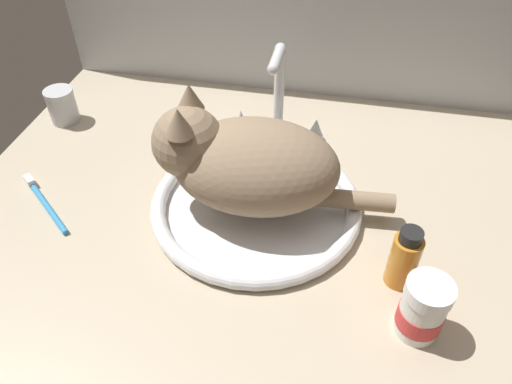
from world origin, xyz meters
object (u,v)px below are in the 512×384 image
at_px(metal_jar, 62,106).
at_px(toothbrush, 45,202).
at_px(sink_basin, 256,204).
at_px(pill_bottle, 422,310).
at_px(faucet, 278,104).
at_px(cat, 241,161).
at_px(amber_bottle, 404,259).

bearing_deg(metal_jar, toothbrush, -70.00).
distance_m(sink_basin, pill_bottle, 0.32).
bearing_deg(faucet, pill_bottle, -56.93).
relative_size(sink_basin, cat, 0.91).
xyz_separation_m(pill_bottle, amber_bottle, (-0.02, 0.08, 0.00)).
distance_m(sink_basin, metal_jar, 0.49).
height_order(pill_bottle, amber_bottle, amber_bottle).
bearing_deg(pill_bottle, amber_bottle, 105.60).
bearing_deg(toothbrush, sink_basin, 9.99).
bearing_deg(toothbrush, faucet, 37.39).
xyz_separation_m(sink_basin, cat, (-0.02, -0.00, 0.09)).
height_order(sink_basin, faucet, faucet).
bearing_deg(cat, faucet, 83.77).
bearing_deg(metal_jar, faucet, 3.51).
distance_m(pill_bottle, amber_bottle, 0.08).
bearing_deg(metal_jar, pill_bottle, -27.54).
xyz_separation_m(cat, metal_jar, (-0.43, 0.19, -0.07)).
xyz_separation_m(amber_bottle, toothbrush, (-0.60, 0.04, -0.04)).
height_order(cat, pill_bottle, cat).
bearing_deg(sink_basin, faucet, 90.00).
bearing_deg(metal_jar, cat, -23.52).
distance_m(cat, amber_bottle, 0.29).
height_order(sink_basin, amber_bottle, amber_bottle).
bearing_deg(cat, sink_basin, 4.04).
relative_size(sink_basin, metal_jar, 4.92).
distance_m(cat, metal_jar, 0.48).
bearing_deg(pill_bottle, cat, 146.89).
height_order(cat, metal_jar, cat).
distance_m(faucet, toothbrush, 0.47).
bearing_deg(pill_bottle, metal_jar, 152.46).
bearing_deg(pill_bottle, faucet, 123.07).
distance_m(sink_basin, faucet, 0.23).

